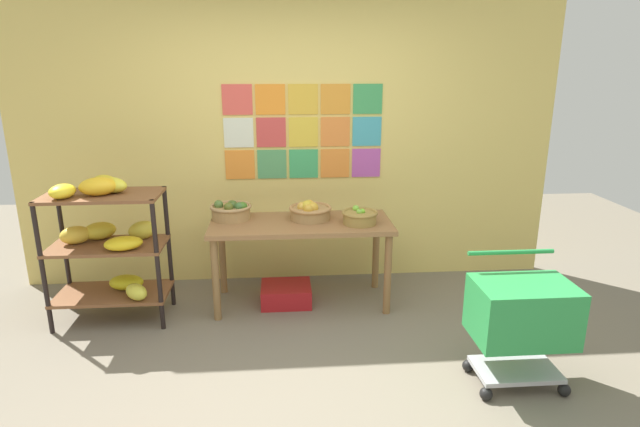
# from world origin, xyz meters

# --- Properties ---
(ground) EXTENTS (9.77, 9.77, 0.00)m
(ground) POSITION_xyz_m (0.00, 0.00, 0.00)
(ground) COLOR #706857
(back_wall_with_art) EXTENTS (4.90, 0.07, 2.83)m
(back_wall_with_art) POSITION_xyz_m (0.00, 1.91, 1.42)
(back_wall_with_art) COLOR #E4C868
(back_wall_with_art) RESTS_ON ground
(banana_shelf_unit) EXTENTS (0.88, 0.54, 1.18)m
(banana_shelf_unit) POSITION_xyz_m (-1.43, 1.15, 0.72)
(banana_shelf_unit) COLOR black
(banana_shelf_unit) RESTS_ON ground
(display_table) EXTENTS (1.50, 0.64, 0.73)m
(display_table) POSITION_xyz_m (0.08, 1.32, 0.63)
(display_table) COLOR olive
(display_table) RESTS_ON ground
(fruit_basket_left) EXTENTS (0.36, 0.36, 0.17)m
(fruit_basket_left) POSITION_xyz_m (0.16, 1.39, 0.80)
(fruit_basket_left) COLOR #A6804D
(fruit_basket_left) RESTS_ON display_table
(fruit_basket_right) EXTENTS (0.35, 0.35, 0.17)m
(fruit_basket_right) POSITION_xyz_m (-0.50, 1.45, 0.80)
(fruit_basket_right) COLOR #AA834E
(fruit_basket_right) RESTS_ON display_table
(fruit_basket_centre) EXTENTS (0.30, 0.30, 0.13)m
(fruit_basket_centre) POSITION_xyz_m (0.56, 1.23, 0.79)
(fruit_basket_centre) COLOR olive
(fruit_basket_centre) RESTS_ON display_table
(produce_crate_under_table) EXTENTS (0.43, 0.36, 0.16)m
(produce_crate_under_table) POSITION_xyz_m (-0.06, 1.31, 0.08)
(produce_crate_under_table) COLOR #AC191E
(produce_crate_under_table) RESTS_ON ground
(shopping_cart) EXTENTS (0.60, 0.46, 0.83)m
(shopping_cart) POSITION_xyz_m (1.40, 0.02, 0.48)
(shopping_cart) COLOR black
(shopping_cart) RESTS_ON ground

